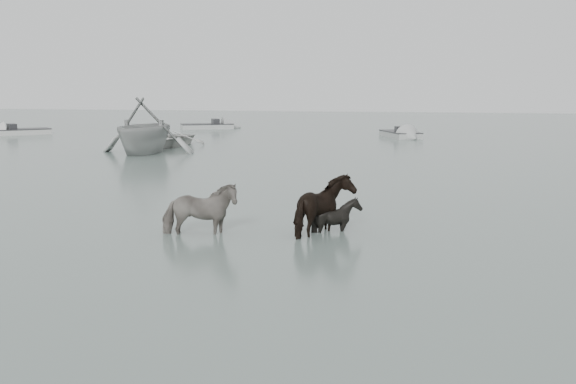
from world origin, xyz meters
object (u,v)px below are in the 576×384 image
Objects in this scene: pony_dark at (326,201)px; rowboat_lead at (164,137)px; pony_black at (337,208)px; pony_pinto at (199,203)px.

pony_dark reaches higher than rowboat_lead.
rowboat_lead is (-12.39, 20.80, -0.06)m from pony_black.
pony_pinto is 1.14× the size of pony_dark.
pony_black is at bearing -52.48° from rowboat_lead.
pony_black is at bearing -30.22° from pony_dark.
pony_pinto reaches higher than rowboat_lead.
rowboat_lead is at bearing 45.48° from pony_black.
pony_dark is 1.41× the size of pony_black.
pony_pinto is 23.75m from rowboat_lead.
pony_dark is at bearing -53.37° from rowboat_lead.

